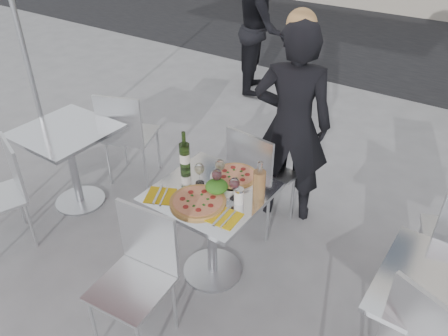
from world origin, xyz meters
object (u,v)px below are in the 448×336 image
Objects in this scene: main_table at (212,216)px; side_chair_lnear at (4,187)px; wineglass_white_a at (199,169)px; sugar_shaker at (239,196)px; napkin_right at (224,217)px; wineglass_red_a at (217,175)px; side_table_left at (70,151)px; salad_plate at (217,187)px; napkin_left at (160,195)px; pedestrian_a at (263,28)px; side_chair_lfar at (126,131)px; chair_near at (139,268)px; carafe at (259,185)px; pizza_far at (235,176)px; chair_far at (257,172)px; wineglass_red_b at (234,184)px; side_table_right at (443,320)px; wineglass_white_b at (220,166)px; woman_diner at (292,126)px; wine_bottle at (185,155)px; pizza_near at (198,202)px.

main_table is 1.63m from side_chair_lnear.
side_chair_lnear is 1.57m from wineglass_white_a.
sugar_shaker reaches higher than napkin_right.
main_table is at bearing -116.00° from wineglass_red_a.
wineglass_red_a is (1.53, 0.65, 0.34)m from side_chair_lnear.
side_table_left is 3.41× the size of salad_plate.
pedestrian_a is at bearing 84.75° from napkin_left.
side_chair_lfar is 8.77× the size of sugar_shaker.
main_table is 0.32m from wineglass_red_a.
carafe is at bearing 56.43° from chair_near.
side_chair_lnear is at bearing -158.12° from main_table.
napkin_left reaches higher than side_table_left.
chair_near is at bearing -97.87° from pizza_far.
sugar_shaker reaches higher than side_table_left.
carafe reaches higher than chair_far.
wineglass_red_b is at bearing 112.26° from chair_far.
main_table is 3.57m from pedestrian_a.
napkin_right is at bearing -106.80° from carafe.
wineglass_red_b reaches higher than sugar_shaker.
wineglass_red_b is (0.12, -0.19, 0.09)m from pizza_far.
napkin_right is (-0.08, -0.27, -0.11)m from carafe.
chair_far is at bearing 121.22° from carafe.
chair_near is (-1.57, -0.64, -0.00)m from side_table_right.
wineglass_white_b is at bearing 174.54° from side_table_right.
side_chair_lnear is at bearing 155.18° from pedestrian_a.
napkin_left is 0.47m from napkin_right.
pedestrian_a is at bearing 118.29° from sugar_shaker.
sugar_shaker is (-1.28, -0.00, 0.26)m from side_table_right.
woman_diner is 0.81m from wineglass_white_b.
wineglass_red_b is at bearing 72.03° from woman_diner.
chair_near is at bearing 18.19° from side_chair_lnear.
chair_near is at bearing -72.23° from wine_bottle.
chair_far is at bearing 79.97° from wineglass_white_a.
woman_diner reaches higher than side_chair_lnear.
side_chair_lfar is 2.71× the size of pizza_far.
chair_near is 0.53× the size of woman_diner.
chair_far reaches higher than napkin_left.
side_table_right is 0.83× the size of chair_near.
main_table is 1.00× the size of side_table_left.
wineglass_white_a is at bearing 54.46° from woman_diner.
woman_diner reaches higher than wineglass_red_b.
pizza_near is at bearing -55.64° from wineglass_white_a.
chair_near is 0.89m from carafe.
sugar_shaker reaches higher than pizza_far.
wineglass_white_b is at bearing 81.11° from chair_near.
pizza_near is at bearing -144.46° from sugar_shaker.
side_table_right is 2.59× the size of carafe.
carafe is 1.45× the size of napkin_right.
woman_diner is at bearing 94.54° from wineglass_red_b.
pedestrian_a is 4.70× the size of pizza_near.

